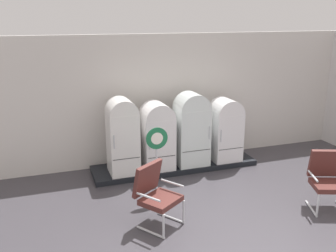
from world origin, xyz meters
The scene contains 10 objects.
ground centered at (0.00, 0.00, -0.03)m, with size 12.00×10.00×0.05m, color #3E3A40.
back_wall centered at (0.00, 3.66, 1.51)m, with size 11.76×0.12×2.98m.
display_plinth centered at (0.00, 3.02, 0.06)m, with size 3.74×0.95×0.11m, color black.
refrigerator_0 centered at (-1.22, 2.91, 0.98)m, with size 0.61×0.67×1.62m.
refrigerator_1 centered at (-0.45, 2.91, 0.90)m, with size 0.66×0.68×1.48m.
refrigerator_2 centered at (0.35, 2.88, 0.98)m, with size 0.71×0.61×1.64m.
refrigerator_3 centered at (1.19, 2.91, 0.88)m, with size 0.65×0.66×1.45m.
armchair_left centered at (-1.13, 0.83, 0.59)m, with size 0.87×0.88×1.06m.
armchair_right centered at (1.97, 0.40, 0.59)m, with size 0.80×0.82×1.06m.
sign_stand centered at (-0.82, 1.76, 0.65)m, with size 0.41×0.32×1.41m.
Camera 1 is at (-2.76, -4.57, 3.38)m, focal length 40.45 mm.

